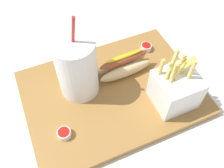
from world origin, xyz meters
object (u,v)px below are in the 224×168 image
at_px(fries_basket, 175,89).
at_px(ketchup_cup_2, 146,47).
at_px(ketchup_cup_1, 64,133).
at_px(soda_cup, 77,68).
at_px(hot_dog_1, 124,65).

distance_m(fries_basket, ketchup_cup_2, 0.19).
bearing_deg(ketchup_cup_2, ketchup_cup_1, -150.77).
relative_size(fries_basket, ketchup_cup_1, 5.00).
bearing_deg(fries_basket, soda_cup, 147.77).
relative_size(soda_cup, fries_basket, 1.46).
bearing_deg(ketchup_cup_1, ketchup_cup_2, 29.23).
height_order(ketchup_cup_1, ketchup_cup_2, same).
height_order(soda_cup, hot_dog_1, soda_cup).
bearing_deg(soda_cup, hot_dog_1, 2.69).
bearing_deg(ketchup_cup_2, fries_basket, -97.28).
bearing_deg(soda_cup, ketchup_cup_2, 14.11).
height_order(fries_basket, hot_dog_1, fries_basket).
bearing_deg(ketchup_cup_1, soda_cup, 55.50).
bearing_deg(hot_dog_1, ketchup_cup_2, 27.54).
relative_size(hot_dog_1, ketchup_cup_2, 4.94).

